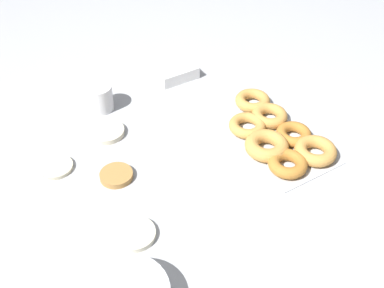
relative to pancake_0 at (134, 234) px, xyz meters
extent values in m
plane|color=#B2B5BA|center=(0.20, -0.15, -0.01)|extent=(3.00, 3.00, 0.00)
cylinder|color=silver|center=(0.00, 0.00, 0.00)|extent=(0.10, 0.10, 0.01)
cylinder|color=beige|center=(0.30, 0.08, 0.00)|extent=(0.09, 0.09, 0.01)
cylinder|color=#B27F42|center=(0.19, -0.04, 0.00)|extent=(0.08, 0.08, 0.02)
cylinder|color=beige|center=(0.36, -0.09, 0.00)|extent=(0.10, 0.10, 0.01)
cube|color=silver|center=(0.12, -0.47, 0.00)|extent=(0.38, 0.20, 0.01)
torus|color=#D19347|center=(-0.01, -0.52, 0.02)|extent=(0.11, 0.11, 0.03)
torus|color=#B7752D|center=(0.07, -0.52, 0.01)|extent=(0.10, 0.10, 0.03)
torus|color=#D19347|center=(0.17, -0.51, 0.01)|extent=(0.10, 0.10, 0.03)
torus|color=#D19347|center=(0.25, -0.51, 0.01)|extent=(0.10, 0.10, 0.03)
torus|color=#B7752D|center=(-0.01, -0.43, 0.01)|extent=(0.10, 0.10, 0.03)
torus|color=#D19347|center=(0.07, -0.42, 0.02)|extent=(0.12, 0.12, 0.04)
torus|color=#D19347|center=(0.17, -0.43, 0.01)|extent=(0.10, 0.10, 0.03)
cube|color=white|center=(0.52, -0.39, 0.00)|extent=(0.12, 0.13, 0.02)
cube|color=white|center=(0.52, -0.39, 0.02)|extent=(0.12, 0.13, 0.02)
cylinder|color=white|center=(0.48, -0.12, 0.03)|extent=(0.08, 0.08, 0.08)
camera|label=1|loc=(-0.64, 0.24, 0.86)|focal=45.00mm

